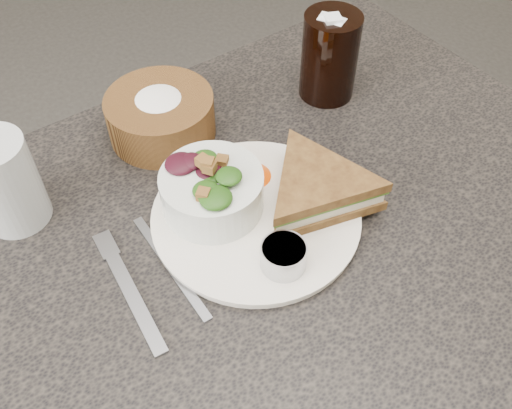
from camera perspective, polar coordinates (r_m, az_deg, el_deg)
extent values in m
cube|color=black|center=(1.05, 0.30, -15.27)|extent=(1.00, 0.70, 0.75)
cylinder|color=silver|center=(0.74, 0.00, -1.23)|extent=(0.27, 0.27, 0.01)
cylinder|color=#AFB2B7|center=(0.67, 2.76, -5.20)|extent=(0.06, 0.06, 0.03)
cone|color=#FD5104|center=(0.77, -0.40, 3.45)|extent=(0.07, 0.07, 0.02)
cube|color=gray|center=(0.69, -12.27, -8.93)|extent=(0.03, 0.17, 0.00)
cube|color=gray|center=(0.70, -8.55, -6.14)|extent=(0.02, 0.18, 0.00)
cylinder|color=#B0B8BC|center=(0.76, -23.84, 2.03)|extent=(0.09, 0.09, 0.13)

